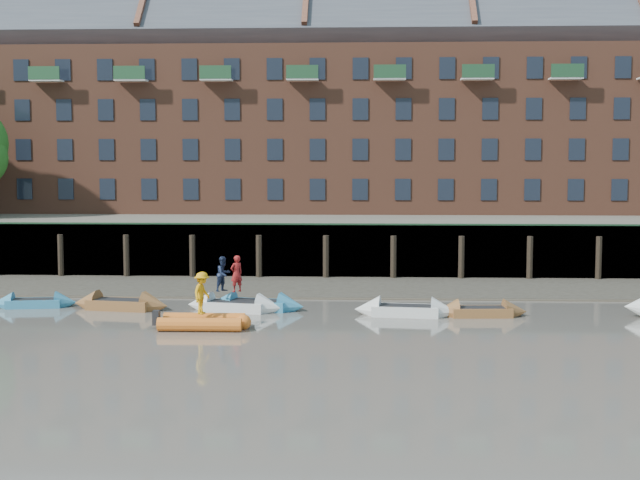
# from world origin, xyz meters

# --- Properties ---
(ground) EXTENTS (220.00, 220.00, 0.00)m
(ground) POSITION_xyz_m (0.00, 0.00, 0.00)
(ground) COLOR #666058
(ground) RESTS_ON ground
(foreshore) EXTENTS (110.00, 8.00, 0.50)m
(foreshore) POSITION_xyz_m (0.00, 18.00, 0.00)
(foreshore) COLOR #3D382F
(foreshore) RESTS_ON ground
(mud_band) EXTENTS (110.00, 1.60, 0.10)m
(mud_band) POSITION_xyz_m (0.00, 14.60, 0.00)
(mud_band) COLOR #4C4336
(mud_band) RESTS_ON ground
(river_wall) EXTENTS (110.00, 1.23, 3.30)m
(river_wall) POSITION_xyz_m (-0.00, 22.38, 1.59)
(river_wall) COLOR #2D2A26
(river_wall) RESTS_ON ground
(bank_terrace) EXTENTS (110.00, 28.00, 3.20)m
(bank_terrace) POSITION_xyz_m (0.00, 36.00, 1.60)
(bank_terrace) COLOR #5E594D
(bank_terrace) RESTS_ON ground
(apartment_terrace) EXTENTS (80.60, 15.56, 20.98)m
(apartment_terrace) POSITION_xyz_m (-0.00, 36.99, 12.82)
(apartment_terrace) COLOR brown
(apartment_terrace) RESTS_ON bank_terrace
(rowboat_1) EXTENTS (4.09, 1.77, 1.15)m
(rowboat_1) POSITION_xyz_m (-11.60, 10.89, 0.20)
(rowboat_1) COLOR teal
(rowboat_1) RESTS_ON ground
(rowboat_2) EXTENTS (4.88, 2.13, 1.37)m
(rowboat_2) POSITION_xyz_m (-7.29, 10.45, 0.24)
(rowboat_2) COLOR brown
(rowboat_2) RESTS_ON ground
(rowboat_3) EXTENTS (4.82, 2.21, 1.35)m
(rowboat_3) POSITION_xyz_m (-1.83, 10.19, 0.24)
(rowboat_3) COLOR silver
(rowboat_3) RESTS_ON ground
(rowboat_4) EXTENTS (4.74, 2.18, 1.33)m
(rowboat_4) POSITION_xyz_m (-0.83, 10.62, 0.23)
(rowboat_4) COLOR teal
(rowboat_4) RESTS_ON ground
(rowboat_5) EXTENTS (4.80, 1.89, 1.36)m
(rowboat_5) POSITION_xyz_m (6.11, 9.34, 0.24)
(rowboat_5) COLOR silver
(rowboat_5) RESTS_ON ground
(rowboat_6) EXTENTS (4.24, 1.49, 1.21)m
(rowboat_6) POSITION_xyz_m (9.51, 9.32, 0.21)
(rowboat_6) COLOR brown
(rowboat_6) RESTS_ON ground
(rib_tender) EXTENTS (3.81, 1.81, 0.66)m
(rib_tender) POSITION_xyz_m (-2.42, 5.80, 0.29)
(rib_tender) COLOR orange
(rib_tender) RESTS_ON ground
(person_rower_a) EXTENTS (0.74, 0.71, 1.71)m
(person_rower_a) POSITION_xyz_m (-1.73, 10.25, 1.76)
(person_rower_a) COLOR maroon
(person_rower_a) RESTS_ON rowboat_3
(person_rower_b) EXTENTS (0.98, 1.02, 1.66)m
(person_rower_b) POSITION_xyz_m (-2.36, 10.36, 1.73)
(person_rower_b) COLOR #19233F
(person_rower_b) RESTS_ON rowboat_3
(person_rib_crew) EXTENTS (0.94, 1.28, 1.78)m
(person_rib_crew) POSITION_xyz_m (-2.57, 5.87, 1.50)
(person_rib_crew) COLOR orange
(person_rib_crew) RESTS_ON rib_tender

